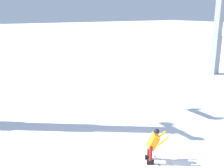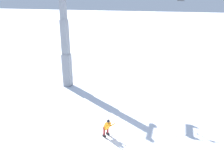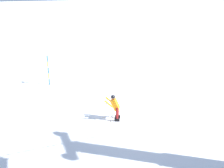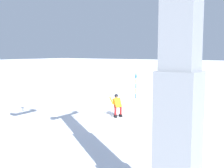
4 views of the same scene
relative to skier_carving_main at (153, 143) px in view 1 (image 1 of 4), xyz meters
name	(u,v)px [view 1 (image 1 of 4)]	position (x,y,z in m)	size (l,w,h in m)	color
skier_carving_main	(153,143)	(0.00, 0.00, 0.00)	(1.78, 1.25, 1.54)	white
lift_tower_far	(218,23)	(15.11, 8.74, 3.96)	(0.69, 2.38, 11.39)	gray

